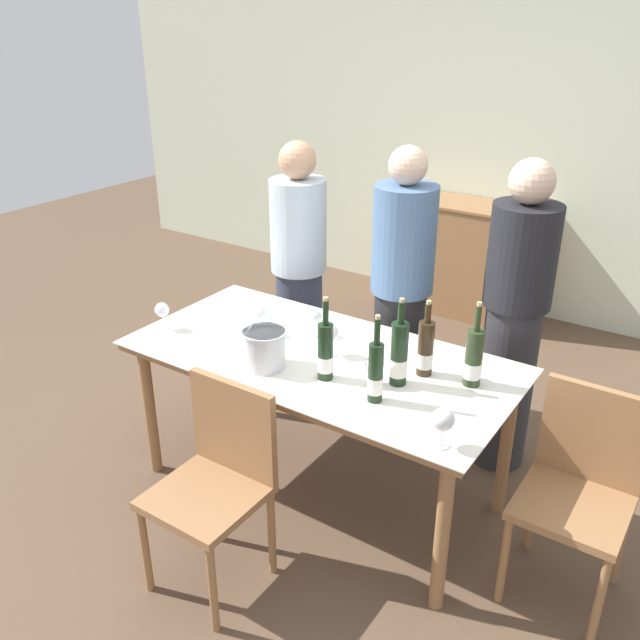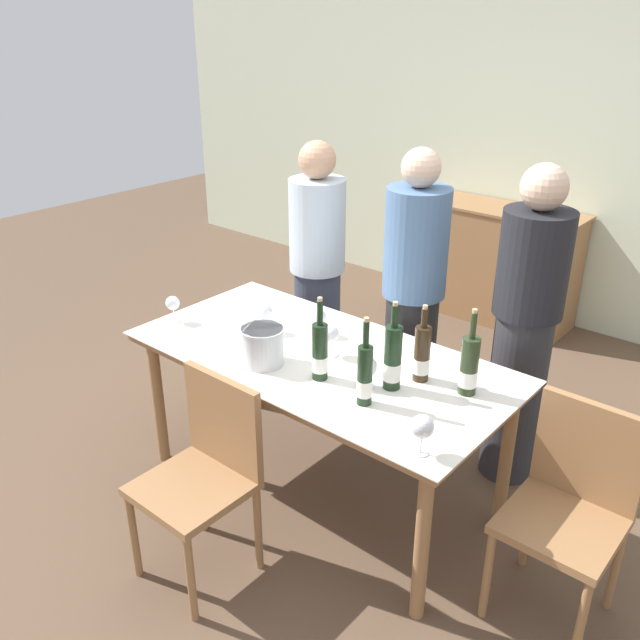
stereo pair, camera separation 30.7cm
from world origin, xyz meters
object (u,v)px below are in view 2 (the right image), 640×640
(wine_glass_5, at_px, (265,313))
(wine_bottle_3, at_px, (365,376))
(wine_bottle_0, at_px, (469,367))
(ice_bucket, at_px, (263,345))
(wine_glass_0, at_px, (422,427))
(wine_glass_1, at_px, (368,367))
(chair_near_front, at_px, (206,465))
(sideboard_cabinet, at_px, (493,263))
(wine_bottle_2, at_px, (320,352))
(person_guest_right, at_px, (524,331))
(chair_right_end, at_px, (572,499))
(wine_glass_2, at_px, (330,335))
(person_guest_left, at_px, (413,304))
(person_host, at_px, (317,274))
(wine_bottle_4, at_px, (393,359))
(wine_bottle_1, at_px, (422,355))
(wine_glass_3, at_px, (319,318))
(dining_table, at_px, (320,369))
(wine_glass_4, at_px, (173,304))

(wine_glass_5, bearing_deg, wine_bottle_3, -16.03)
(wine_bottle_0, xyz_separation_m, wine_bottle_3, (-0.28, -0.35, 0.00))
(ice_bucket, xyz_separation_m, wine_glass_0, (0.92, -0.12, 0.02))
(wine_glass_1, bearing_deg, wine_glass_0, -30.83)
(chair_near_front, bearing_deg, wine_bottle_3, 46.56)
(sideboard_cabinet, relative_size, wine_bottle_0, 3.38)
(sideboard_cabinet, xyz_separation_m, chair_near_front, (0.33, -3.19, 0.07))
(wine_bottle_2, bearing_deg, wine_glass_5, 160.27)
(wine_glass_1, distance_m, person_guest_right, 0.90)
(wine_bottle_2, distance_m, wine_glass_5, 0.54)
(wine_glass_1, xyz_separation_m, chair_right_end, (0.86, 0.17, -0.35))
(wine_bottle_0, height_order, wine_glass_5, wine_bottle_0)
(wine_glass_2, xyz_separation_m, person_guest_left, (0.02, 0.66, -0.06))
(wine_glass_2, height_order, chair_right_end, wine_glass_2)
(person_host, xyz_separation_m, person_guest_left, (0.72, -0.07, 0.03))
(wine_bottle_4, relative_size, person_host, 0.25)
(person_host, bearing_deg, wine_bottle_1, -29.60)
(person_guest_right, bearing_deg, wine_glass_3, -143.35)
(wine_glass_1, height_order, wine_glass_2, wine_glass_2)
(chair_right_end, bearing_deg, wine_glass_2, -177.44)
(wine_glass_2, xyz_separation_m, person_guest_right, (0.62, 0.73, -0.06))
(wine_bottle_0, relative_size, wine_bottle_2, 1.00)
(ice_bucket, bearing_deg, wine_bottle_4, 19.27)
(wine_bottle_3, height_order, wine_bottle_4, wine_bottle_4)
(wine_glass_1, bearing_deg, wine_bottle_0, 33.50)
(dining_table, distance_m, wine_bottle_0, 0.73)
(dining_table, height_order, wine_glass_5, wine_glass_5)
(wine_glass_0, distance_m, wine_glass_1, 0.50)
(chair_near_front, bearing_deg, wine_glass_0, 22.30)
(wine_glass_3, height_order, person_guest_left, person_guest_left)
(wine_glass_4, xyz_separation_m, wine_glass_5, (0.44, 0.22, 0.00))
(wine_bottle_1, distance_m, wine_bottle_3, 0.32)
(wine_bottle_3, distance_m, person_guest_left, 0.97)
(wine_bottle_4, height_order, person_host, person_host)
(wine_bottle_4, height_order, wine_glass_1, wine_bottle_4)
(wine_glass_3, distance_m, chair_near_front, 0.92)
(wine_glass_0, relative_size, wine_glass_3, 1.19)
(wine_glass_1, relative_size, person_guest_right, 0.09)
(wine_bottle_1, bearing_deg, chair_near_front, -123.36)
(dining_table, bearing_deg, wine_glass_4, -166.20)
(wine_bottle_0, distance_m, wine_glass_2, 0.66)
(wine_glass_4, relative_size, person_guest_right, 0.09)
(wine_glass_4, bearing_deg, person_guest_right, 33.10)
(wine_glass_0, bearing_deg, dining_table, 155.74)
(wine_bottle_4, bearing_deg, wine_bottle_1, 67.62)
(dining_table, distance_m, wine_bottle_4, 0.47)
(wine_glass_2, height_order, chair_near_front, wine_glass_2)
(wine_glass_3, relative_size, person_guest_right, 0.08)
(ice_bucket, distance_m, wine_bottle_2, 0.29)
(wine_bottle_3, distance_m, wine_glass_0, 0.39)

